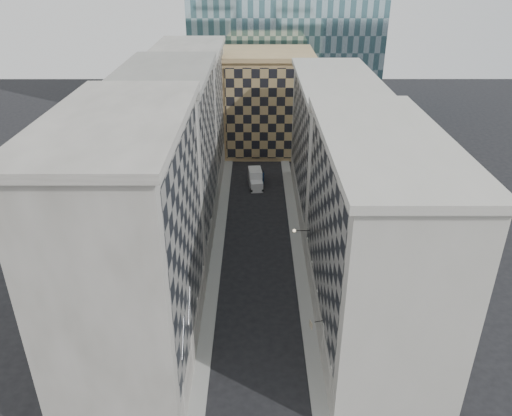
{
  "coord_description": "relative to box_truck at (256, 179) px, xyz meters",
  "views": [
    {
      "loc": [
        -0.26,
        -25.83,
        34.56
      ],
      "look_at": [
        -0.21,
        15.98,
        13.22
      ],
      "focal_mm": 35.0,
      "sensor_mm": 36.0,
      "label": 1
    }
  ],
  "objects": [
    {
      "name": "bldg_right_a",
      "position": [
        11.13,
        -34.94,
        9.11
      ],
      "size": [
        10.8,
        26.8,
        20.7
      ],
      "color": "#B1AEA2",
      "rests_on": "ground"
    },
    {
      "name": "tan_block",
      "position": [
        2.25,
        17.95,
        8.22
      ],
      "size": [
        16.8,
        14.8,
        18.8
      ],
      "color": "tan",
      "rests_on": "ground"
    },
    {
      "name": "shop_sign",
      "position": [
        5.21,
        -39.43,
        2.62
      ],
      "size": [
        1.2,
        0.69,
        0.77
      ],
      "rotation": [
        0.0,
        0.0,
        0.24
      ],
      "color": "black",
      "rests_on": "ground"
    },
    {
      "name": "bldg_left_b",
      "position": [
        -10.63,
        -16.94,
        10.11
      ],
      "size": [
        10.8,
        22.8,
        22.7
      ],
      "color": "gray",
      "rests_on": "ground"
    },
    {
      "name": "bracket_lamp",
      "position": [
        4.63,
        -25.94,
        4.99
      ],
      "size": [
        1.98,
        0.36,
        0.36
      ],
      "color": "black",
      "rests_on": "ground"
    },
    {
      "name": "flagpoles_left",
      "position": [
        -5.65,
        -43.94,
        6.79
      ],
      "size": [
        0.1,
        6.33,
        2.33
      ],
      "color": "gray",
      "rests_on": "ground"
    },
    {
      "name": "bldg_left_c",
      "position": [
        -10.63,
        5.06,
        9.61
      ],
      "size": [
        10.8,
        22.8,
        21.7
      ],
      "color": "gray",
      "rests_on": "ground"
    },
    {
      "name": "bldg_left_a",
      "position": [
        -10.63,
        -38.94,
        10.61
      ],
      "size": [
        10.8,
        22.8,
        23.7
      ],
      "color": "gray",
      "rests_on": "ground"
    },
    {
      "name": "sidewalk_east",
      "position": [
        5.5,
        -19.94,
        -1.14
      ],
      "size": [
        1.5,
        100.0,
        0.15
      ],
      "primitive_type": "cube",
      "color": "gray",
      "rests_on": "ground"
    },
    {
      "name": "bldg_right_b",
      "position": [
        11.14,
        -7.94,
        8.64
      ],
      "size": [
        10.8,
        28.8,
        19.7
      ],
      "color": "#B1AEA2",
      "rests_on": "ground"
    },
    {
      "name": "dark_car",
      "position": [
        0.74,
        2.14,
        -0.51
      ],
      "size": [
        1.64,
        4.3,
        1.4
      ],
      "primitive_type": "imported",
      "rotation": [
        0.0,
        0.0,
        -0.04
      ],
      "color": "#0E1C35",
      "rests_on": "ground"
    },
    {
      "name": "box_truck",
      "position": [
        0.0,
        0.0,
        0.0
      ],
      "size": [
        2.55,
        5.25,
        2.78
      ],
      "rotation": [
        0.0,
        0.0,
        0.1
      ],
      "color": "silver",
      "rests_on": "ground"
    },
    {
      "name": "sidewalk_west",
      "position": [
        -5.0,
        -19.94,
        -1.14
      ],
      "size": [
        1.5,
        100.0,
        0.15
      ],
      "primitive_type": "cube",
      "color": "gray",
      "rests_on": "ground"
    }
  ]
}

